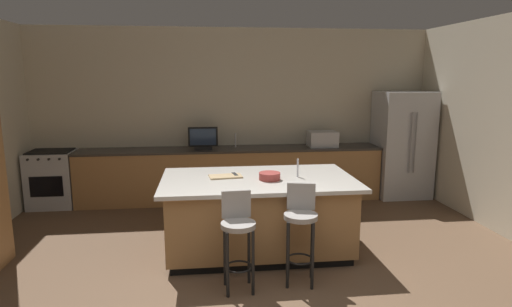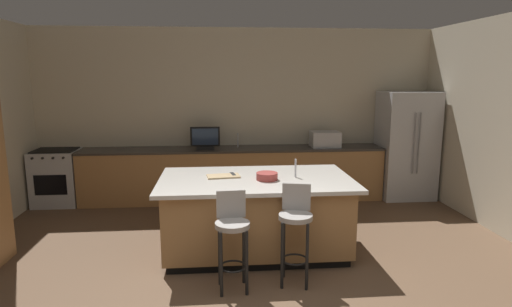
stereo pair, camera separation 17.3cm
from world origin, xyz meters
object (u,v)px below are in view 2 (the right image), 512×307
object	(u,v)px
range_oven	(57,177)
cell_phone	(214,176)
fruit_bowl	(267,176)
kitchen_island	(256,214)
tv_remote	(233,175)
cutting_board	(223,176)
bar_stool_left	(232,232)
refrigerator	(406,145)
microwave	(325,139)
bar_stool_right	(296,225)
tv_monitor	(205,139)

from	to	relation	value
range_oven	cell_phone	bearing A→B (deg)	-38.39
fruit_bowl	cell_phone	xyz separation A→B (m)	(-0.62, 0.23, -0.04)
cell_phone	kitchen_island	bearing A→B (deg)	16.97
tv_remote	cutting_board	bearing A→B (deg)	-160.61
fruit_bowl	cell_phone	size ratio (longest dim) A/B	1.65
range_oven	fruit_bowl	size ratio (longest dim) A/B	3.69
bar_stool_left	refrigerator	bearing A→B (deg)	40.89
kitchen_island	cutting_board	distance (m)	0.60
refrigerator	range_oven	distance (m)	5.87
microwave	tv_remote	xyz separation A→B (m)	(-1.64, -2.01, -0.11)
microwave	bar_stool_left	xyz separation A→B (m)	(-1.68, -3.06, -0.44)
bar_stool_left	range_oven	bearing A→B (deg)	128.77
tv_remote	cutting_board	size ratio (longest dim) A/B	0.44
kitchen_island	microwave	xyz separation A→B (m)	(1.37, 2.17, 0.56)
bar_stool_right	kitchen_island	bearing A→B (deg)	124.50
refrigerator	range_oven	size ratio (longest dim) A/B	1.99
cell_phone	cutting_board	size ratio (longest dim) A/B	0.39
fruit_bowl	range_oven	bearing A→B (deg)	144.62
cutting_board	cell_phone	bearing A→B (deg)	161.84
bar_stool_left	cutting_board	distance (m)	1.04
cell_phone	tv_remote	xyz separation A→B (m)	(0.23, 0.03, 0.01)
kitchen_island	fruit_bowl	world-z (taller)	fruit_bowl
kitchen_island	tv_monitor	xyz separation A→B (m)	(-0.65, 2.12, 0.60)
bar_stool_right	fruit_bowl	distance (m)	0.82
tv_monitor	fruit_bowl	size ratio (longest dim) A/B	1.94
kitchen_island	bar_stool_left	distance (m)	0.95
fruit_bowl	kitchen_island	bearing A→B (deg)	141.38
kitchen_island	fruit_bowl	bearing A→B (deg)	-38.62
kitchen_island	tv_remote	distance (m)	0.55
bar_stool_left	cell_phone	size ratio (longest dim) A/B	6.54
tv_monitor	refrigerator	bearing A→B (deg)	-0.20
tv_monitor	cutting_board	distance (m)	2.05
microwave	fruit_bowl	xyz separation A→B (m)	(-1.25, -2.27, -0.08)
range_oven	microwave	distance (m)	4.48
microwave	bar_stool_left	bearing A→B (deg)	-118.81
refrigerator	tv_remote	size ratio (longest dim) A/B	10.73
microwave	bar_stool_right	distance (m)	3.19
bar_stool_right	tv_remote	size ratio (longest dim) A/B	5.98
fruit_bowl	cell_phone	world-z (taller)	fruit_bowl
fruit_bowl	cell_phone	bearing A→B (deg)	159.85
cell_phone	cutting_board	distance (m)	0.12
tv_monitor	cell_phone	size ratio (longest dim) A/B	3.21
refrigerator	cell_phone	distance (m)	3.82
tv_remote	cutting_board	xyz separation A→B (m)	(-0.12, -0.07, -0.00)
refrigerator	cell_phone	bearing A→B (deg)	-148.91
microwave	cutting_board	distance (m)	2.72
kitchen_island	refrigerator	distance (m)	3.52
range_oven	tv_monitor	world-z (taller)	tv_monitor
kitchen_island	tv_monitor	bearing A→B (deg)	107.05
bar_stool_right	refrigerator	bearing A→B (deg)	62.58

